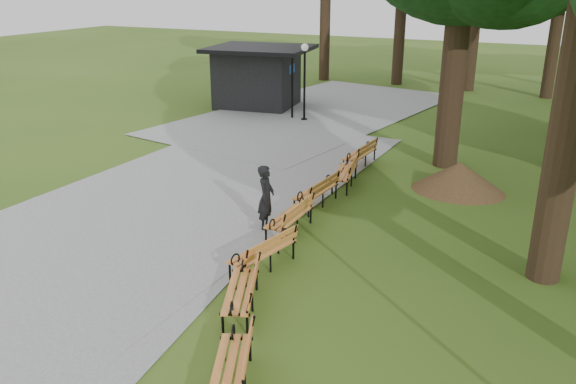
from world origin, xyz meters
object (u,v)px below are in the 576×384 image
at_px(bench_2, 263,251).
at_px(bench_3, 289,217).
at_px(person, 266,198).
at_px(bench_1, 240,291).
at_px(kiosk, 257,77).
at_px(lamp_post, 305,66).
at_px(bench_4, 316,191).
at_px(dirt_mound, 459,177).
at_px(bench_6, 360,154).
at_px(bench_5, 344,172).
at_px(bench_0, 230,369).

bearing_deg(bench_2, bench_3, -158.90).
xyz_separation_m(person, bench_1, (1.39, -3.72, -0.41)).
bearing_deg(kiosk, bench_1, -70.32).
relative_size(lamp_post, bench_1, 1.77).
bearing_deg(bench_2, person, -142.22).
relative_size(bench_1, bench_4, 1.00).
distance_m(person, bench_2, 2.27).
xyz_separation_m(kiosk, dirt_mound, (11.29, -8.15, -1.02)).
height_order(kiosk, bench_1, kiosk).
relative_size(kiosk, bench_6, 2.47).
bearing_deg(bench_5, bench_1, -5.04).
distance_m(kiosk, bench_2, 17.35).
bearing_deg(kiosk, bench_6, -50.33).
bearing_deg(person, bench_3, -102.91).
bearing_deg(bench_6, bench_1, 9.39).
relative_size(kiosk, bench_4, 2.47).
distance_m(bench_0, bench_5, 9.94).
bearing_deg(lamp_post, bench_4, -63.97).
bearing_deg(bench_6, lamp_post, -136.59).
height_order(lamp_post, dirt_mound, lamp_post).
bearing_deg(bench_3, dirt_mound, 147.89).
height_order(person, bench_3, person).
height_order(bench_5, bench_6, same).
relative_size(kiosk, lamp_post, 1.39).
relative_size(dirt_mound, bench_6, 1.22).
distance_m(kiosk, bench_1, 19.06).
height_order(lamp_post, bench_5, lamp_post).
distance_m(kiosk, bench_5, 12.28).
xyz_separation_m(kiosk, bench_5, (8.05, -9.22, -1.03)).
bearing_deg(person, bench_4, -26.73).
distance_m(lamp_post, bench_4, 10.61).
distance_m(lamp_post, bench_3, 12.46).
bearing_deg(bench_3, bench_6, -176.99).
distance_m(kiosk, bench_6, 10.64).
bearing_deg(bench_1, lamp_post, 177.12).
distance_m(person, dirt_mound, 6.35).
height_order(kiosk, bench_3, kiosk).
xyz_separation_m(bench_1, bench_2, (-0.43, 1.70, 0.00)).
height_order(person, dirt_mound, person).
xyz_separation_m(kiosk, bench_1, (8.80, -16.87, -1.03)).
distance_m(lamp_post, bench_0, 18.50).
distance_m(bench_2, bench_3, 2.03).
relative_size(person, bench_0, 0.89).
relative_size(lamp_post, bench_2, 1.77).
distance_m(bench_2, bench_5, 5.95).
bearing_deg(person, bench_5, -21.44).
relative_size(lamp_post, bench_3, 1.77).
relative_size(kiosk, dirt_mound, 2.02).
height_order(kiosk, bench_4, kiosk).
height_order(bench_0, bench_1, same).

